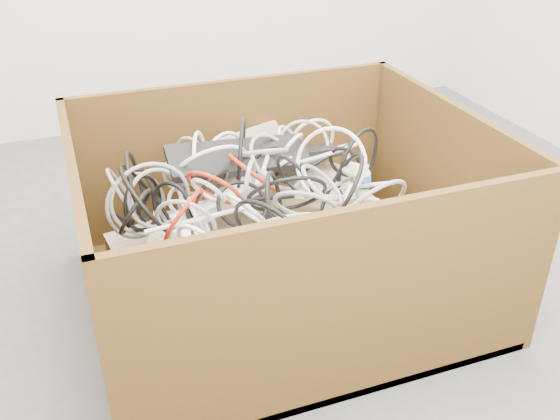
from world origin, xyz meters
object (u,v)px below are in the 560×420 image
object	(u,v)px
cardboard_box	(278,257)
vga_plug	(363,182)
power_strip_right	(226,257)
power_strip_left	(223,200)

from	to	relation	value
cardboard_box	vga_plug	world-z (taller)	cardboard_box
power_strip_right	vga_plug	xyz separation A→B (m)	(0.50, 0.22, 0.02)
power_strip_right	power_strip_left	bearing A→B (deg)	123.65
vga_plug	power_strip_right	bearing A→B (deg)	-131.67
power_strip_right	vga_plug	distance (m)	0.55
power_strip_left	vga_plug	xyz separation A→B (m)	(0.43, -0.03, -0.00)
power_strip_right	cardboard_box	bearing A→B (deg)	93.36
cardboard_box	vga_plug	bearing A→B (deg)	-1.13
power_strip_left	power_strip_right	world-z (taller)	power_strip_left
power_strip_left	cardboard_box	bearing A→B (deg)	-20.06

